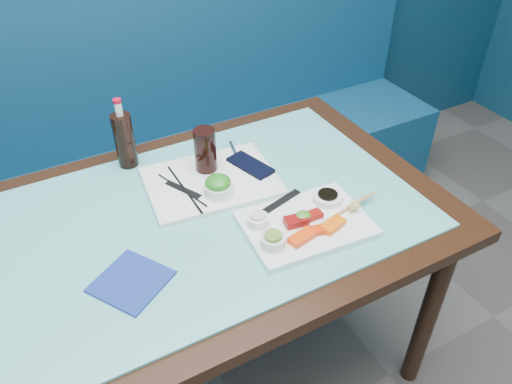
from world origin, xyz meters
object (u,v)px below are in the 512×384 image
dining_table (203,238)px  cola_bottle_body (125,141)px  booth_bench (131,172)px  seaweed_bowl (218,189)px  cola_glass (205,150)px  serving_tray (211,181)px  sashimi_plate (306,224)px  blue_napkin (131,281)px

dining_table → cola_bottle_body: size_ratio=7.87×
booth_bench → seaweed_bowl: (0.08, -0.79, 0.42)m
cola_glass → seaweed_bowl: bearing=-98.7°
booth_bench → serving_tray: booth_bench is taller
dining_table → cola_bottle_body: 0.40m
sashimi_plate → cola_bottle_body: bearing=127.3°
sashimi_plate → seaweed_bowl: bearing=128.7°
booth_bench → serving_tray: 0.82m
booth_bench → cola_bottle_body: 0.70m
blue_napkin → booth_bench: bearing=75.8°
dining_table → sashimi_plate: size_ratio=4.15×
cola_bottle_body → serving_tray: bearing=-48.9°
sashimi_plate → blue_napkin: bearing=-179.3°
booth_bench → cola_glass: (0.10, -0.66, 0.47)m
booth_bench → dining_table: booth_bench is taller
sashimi_plate → cola_bottle_body: 0.63m
dining_table → cola_bottle_body: cola_bottle_body is taller
booth_bench → seaweed_bowl: booth_bench is taller
seaweed_bowl → blue_napkin: size_ratio=0.55×
cola_glass → booth_bench: bearing=98.3°
blue_napkin → cola_bottle_body: bearing=73.4°
booth_bench → blue_napkin: booth_bench is taller
cola_glass → blue_napkin: 0.48m
seaweed_bowl → cola_bottle_body: (-0.18, 0.29, 0.06)m
booth_bench → seaweed_bowl: size_ratio=34.66×
sashimi_plate → cola_bottle_body: size_ratio=1.90×
serving_tray → blue_napkin: (-0.34, -0.27, -0.00)m
serving_tray → cola_glass: size_ratio=2.78×
cola_glass → cola_bottle_body: 0.26m
dining_table → seaweed_bowl: 0.15m
serving_tray → cola_glass: cola_glass is taller
booth_bench → serving_tray: (0.09, -0.72, 0.39)m
dining_table → seaweed_bowl: seaweed_bowl is taller
seaweed_bowl → blue_napkin: bearing=-149.0°
cola_bottle_body → blue_napkin: 0.52m
seaweed_bowl → cola_glass: bearing=81.3°
serving_tray → dining_table: bearing=-119.3°
booth_bench → cola_glass: bearing=-81.7°
cola_glass → dining_table: bearing=-118.8°
blue_napkin → sashimi_plate: bearing=-3.8°
dining_table → sashimi_plate: sashimi_plate is taller
booth_bench → seaweed_bowl: 0.90m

